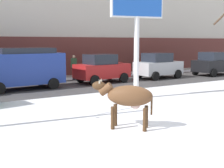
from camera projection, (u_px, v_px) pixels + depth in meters
ground_plane at (152, 121)px, 10.10m from camera, size 120.00×120.00×0.00m
road_strip at (58, 87)px, 17.44m from camera, size 60.00×5.60×0.01m
cow_brown at (128, 97)px, 9.07m from camera, size 1.65×1.62×1.54m
billboard at (137, 5)px, 13.48m from camera, size 2.51×0.72×5.56m
car_blue_van at (21, 67)px, 16.57m from camera, size 4.73×2.39×2.32m
car_red_hatchback at (102, 68)px, 19.46m from camera, size 3.62×2.14×1.86m
car_silver_hatchback at (158, 66)px, 21.69m from camera, size 3.62×2.14×1.86m
car_black_hatchback at (213, 64)px, 23.80m from camera, size 3.62×2.14×1.86m
pedestrian_by_cars at (147, 64)px, 24.25m from camera, size 0.36×0.24×1.73m
pedestrian_far_left at (74, 67)px, 20.88m from camera, size 0.36×0.24×1.73m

